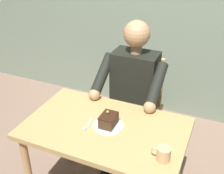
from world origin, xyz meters
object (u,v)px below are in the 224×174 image
Objects in this scene: cake_slice at (108,120)px; seated_person at (131,96)px; chair at (137,102)px; coffee_cup at (163,154)px; dessert_spoon at (87,126)px; dining_table at (105,137)px.

seated_person is at bearing -87.58° from cake_slice.
seated_person is at bearing 90.00° from chair.
seated_person is 11.11× the size of coffee_cup.
chair is 7.08× the size of cake_slice.
dessert_spoon is at bearing 78.55° from seated_person.
dining_table is 0.85× the size of seated_person.
cake_slice is 0.44m from coffee_cup.
chair is at bearing -62.47° from coffee_cup.
chair is 0.71m from cake_slice.
seated_person is 9.90× the size of cake_slice.
coffee_cup is 0.56m from dessert_spoon.
seated_person is at bearing -56.71° from coffee_cup.
chair is at bearing -98.79° from dessert_spoon.
chair is 6.37× the size of dessert_spoon.
cake_slice reaches higher than coffee_cup.
seated_person reaches higher than chair.
chair is 0.76m from dessert_spoon.
cake_slice is (-0.02, 0.50, 0.09)m from seated_person.
dessert_spoon is (0.11, 0.55, 0.05)m from seated_person.
dining_table is at bearing 90.00° from chair.
cake_slice is at bearing -157.31° from dessert_spoon.
seated_person reaches higher than dining_table.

